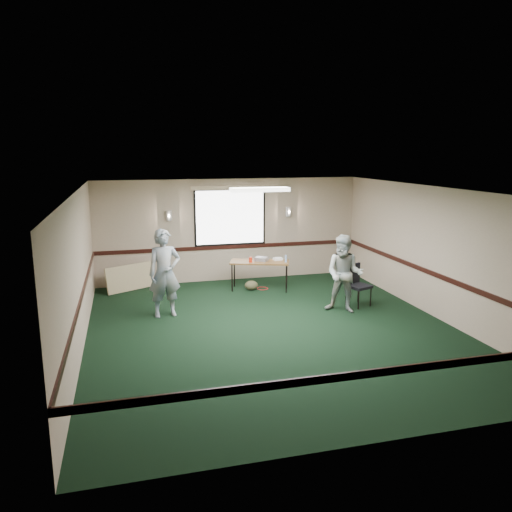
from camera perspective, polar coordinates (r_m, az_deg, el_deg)
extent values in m
plane|color=black|center=(9.82, 1.96, -8.40)|extent=(8.00, 8.00, 0.00)
plane|color=tan|center=(13.24, -2.98, 2.98)|extent=(7.00, 0.00, 7.00)
plane|color=tan|center=(5.87, 13.47, -8.96)|extent=(7.00, 0.00, 7.00)
plane|color=tan|center=(9.09, -19.65, -1.88)|extent=(0.00, 8.00, 8.00)
plane|color=tan|center=(10.95, 19.84, 0.37)|extent=(0.00, 8.00, 8.00)
plane|color=white|center=(9.23, 2.08, 7.51)|extent=(8.00, 8.00, 0.00)
cube|color=black|center=(13.31, -2.95, 1.05)|extent=(7.00, 0.03, 0.10)
cube|color=black|center=(6.06, 13.19, -12.90)|extent=(7.00, 0.03, 0.10)
cube|color=black|center=(9.20, -19.36, -4.60)|extent=(0.03, 8.00, 0.10)
cube|color=black|center=(11.03, 19.61, -1.92)|extent=(0.03, 8.00, 0.10)
cube|color=black|center=(13.17, -2.98, 4.46)|extent=(1.90, 0.01, 1.50)
cube|color=white|center=(13.17, -2.97, 4.46)|extent=(1.80, 0.02, 1.40)
cube|color=#C9AF8E|center=(13.09, -3.01, 7.81)|extent=(2.05, 0.08, 0.10)
cylinder|color=silver|center=(12.89, -9.95, 4.59)|extent=(0.16, 0.16, 0.25)
cylinder|color=silver|center=(13.54, 3.72, 5.09)|extent=(0.16, 0.16, 0.25)
cube|color=white|center=(10.19, 0.43, 7.60)|extent=(1.20, 0.32, 0.08)
cube|color=brown|center=(12.37, 0.44, -0.69)|extent=(1.56, 1.03, 0.04)
cylinder|color=black|center=(12.29, -2.75, -2.52)|extent=(0.03, 0.03, 0.69)
cylinder|color=black|center=(12.20, 3.49, -2.65)|extent=(0.03, 0.03, 0.69)
cylinder|color=black|center=(12.74, -2.49, -2.00)|extent=(0.03, 0.03, 0.69)
cylinder|color=black|center=(12.65, 3.53, -2.12)|extent=(0.03, 0.03, 0.69)
cube|color=gray|center=(12.40, 0.63, -0.34)|extent=(0.38, 0.37, 0.10)
cube|color=white|center=(12.51, 2.52, -0.33)|extent=(0.23, 0.19, 0.05)
cylinder|color=red|center=(12.24, -0.62, -0.43)|extent=(0.08, 0.08, 0.13)
cylinder|color=#88ABDF|center=(12.26, 3.43, -0.30)|extent=(0.05, 0.05, 0.18)
ellipsoid|color=#433D26|center=(12.47, -0.54, -3.37)|extent=(0.39, 0.34, 0.24)
torus|color=red|center=(12.60, 0.75, -3.73)|extent=(0.31, 0.31, 0.01)
cube|color=tan|center=(12.79, -14.24, -2.41)|extent=(1.19, 0.76, 0.64)
cube|color=black|center=(11.37, 11.67, -3.41)|extent=(0.58, 0.58, 0.06)
cube|color=black|center=(11.45, 10.93, -1.97)|extent=(0.44, 0.20, 0.45)
cylinder|color=black|center=(11.17, 11.64, -4.96)|extent=(0.03, 0.03, 0.42)
cylinder|color=black|center=(11.44, 12.97, -4.62)|extent=(0.03, 0.03, 0.42)
cylinder|color=black|center=(11.43, 10.27, -4.52)|extent=(0.03, 0.03, 0.42)
cylinder|color=black|center=(11.69, 11.60, -4.20)|extent=(0.03, 0.03, 0.42)
imported|color=#3A5A80|center=(10.52, -10.40, -1.94)|extent=(0.73, 0.53, 1.85)
imported|color=#7BA1C0|center=(10.80, 10.07, -2.04)|extent=(1.03, 0.99, 1.67)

